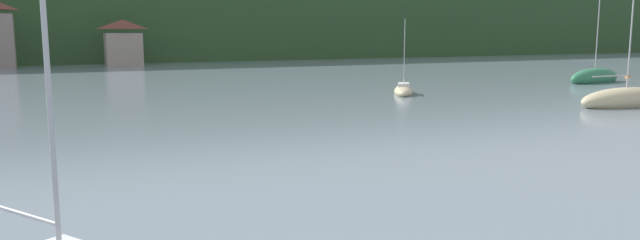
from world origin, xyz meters
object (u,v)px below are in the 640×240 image
at_px(sailboat_far_1, 594,78).
at_px(sailboat_far_6, 404,91).
at_px(sailboat_mid_5, 626,100).
at_px(mooring_buoy_near, 628,77).
at_px(shore_building_central, 123,44).

bearing_deg(sailboat_far_1, sailboat_far_6, 172.32).
bearing_deg(sailboat_mid_5, sailboat_far_1, 48.05).
height_order(sailboat_far_1, mooring_buoy_near, sailboat_far_1).
bearing_deg(sailboat_far_6, shore_building_central, 48.94).
height_order(sailboat_mid_5, mooring_buoy_near, sailboat_mid_5).
relative_size(sailboat_far_6, mooring_buoy_near, 10.98).
xyz_separation_m(sailboat_far_6, mooring_buoy_near, (31.14, 4.81, -0.25)).
xyz_separation_m(shore_building_central, sailboat_far_6, (15.31, -48.25, -2.88)).
bearing_deg(mooring_buoy_near, sailboat_mid_5, -141.88).
relative_size(sailboat_far_1, sailboat_mid_5, 0.97).
xyz_separation_m(shore_building_central, sailboat_far_1, (37.71, -46.73, -2.69)).
height_order(sailboat_far_1, sailboat_mid_5, sailboat_mid_5).
bearing_deg(mooring_buoy_near, shore_building_central, 136.92).
height_order(shore_building_central, mooring_buoy_near, shore_building_central).
bearing_deg(sailboat_far_1, sailboat_mid_5, -144.97).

